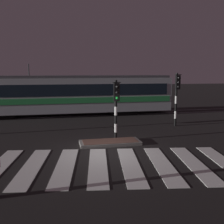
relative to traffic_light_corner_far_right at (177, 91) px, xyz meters
name	(u,v)px	position (x,y,z in m)	size (l,w,h in m)	color
ground_plane	(106,152)	(-5.56, -4.62, -2.30)	(120.00, 120.00, 0.00)	black
rail_near	(83,116)	(-5.56, 5.12, -2.28)	(80.00, 0.12, 0.03)	#59595E
rail_far	(82,113)	(-5.56, 6.56, -2.28)	(80.00, 0.12, 0.03)	#59595E
crosswalk_zebra	(114,165)	(-5.56, -6.35, -2.29)	(9.98, 5.69, 0.02)	silver
traffic_island	(110,142)	(-5.12, -3.39, -2.21)	(2.98, 1.14, 0.18)	slate
traffic_light_corner_far_right	(177,91)	(0.00, 0.00, 0.00)	(0.36, 0.42, 3.48)	black
traffic_light_median_centre	(116,101)	(-4.69, -2.87, -0.23)	(0.36, 0.42, 3.14)	black
tram	(64,94)	(-7.03, 5.83, -0.54)	(17.73, 2.58, 4.15)	#B2BCC1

